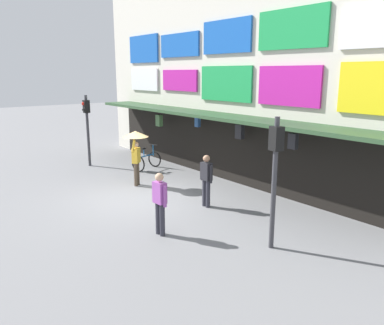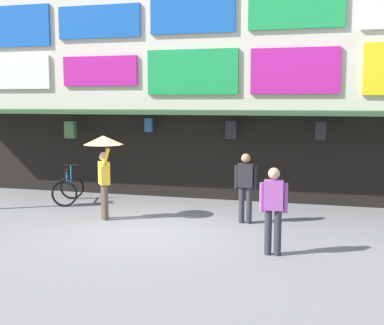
% 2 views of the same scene
% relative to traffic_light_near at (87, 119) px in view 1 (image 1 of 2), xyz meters
% --- Properties ---
extents(ground_plane, '(80.00, 80.00, 0.00)m').
position_rel_traffic_light_near_xyz_m(ground_plane, '(5.45, -0.64, -2.14)').
color(ground_plane, slate).
extents(shopfront, '(18.00, 2.60, 8.00)m').
position_rel_traffic_light_near_xyz_m(shopfront, '(5.45, 3.93, 1.82)').
color(shopfront, beige).
rests_on(shopfront, ground).
extents(traffic_light_near, '(0.29, 0.33, 3.20)m').
position_rel_traffic_light_near_xyz_m(traffic_light_near, '(0.00, 0.00, 0.00)').
color(traffic_light_near, '#38383D').
rests_on(traffic_light_near, ground).
extents(traffic_light_far, '(0.33, 0.35, 3.20)m').
position_rel_traffic_light_near_xyz_m(traffic_light_far, '(10.73, 0.02, 0.00)').
color(traffic_light_far, '#38383D').
rests_on(traffic_light_far, ground).
extents(bicycle_parked, '(1.04, 1.33, 1.05)m').
position_rel_traffic_light_near_xyz_m(bicycle_parked, '(2.20, 1.71, -1.75)').
color(bicycle_parked, black).
rests_on(bicycle_parked, ground).
extents(pedestrian_in_yellow, '(0.53, 0.23, 1.68)m').
position_rel_traffic_light_near_xyz_m(pedestrian_in_yellow, '(7.50, 0.65, -1.19)').
color(pedestrian_in_yellow, '#2D2D38').
rests_on(pedestrian_in_yellow, ground).
extents(pedestrian_with_umbrella, '(0.96, 0.96, 2.08)m').
position_rel_traffic_light_near_xyz_m(pedestrian_with_umbrella, '(4.09, 0.12, -0.50)').
color(pedestrian_with_umbrella, brown).
rests_on(pedestrian_with_umbrella, ground).
extents(pedestrian_in_green, '(0.53, 0.24, 1.68)m').
position_rel_traffic_light_near_xyz_m(pedestrian_in_green, '(8.42, -1.69, -1.19)').
color(pedestrian_in_green, '#2D2D38').
rests_on(pedestrian_in_green, ground).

